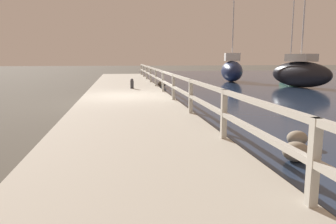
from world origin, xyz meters
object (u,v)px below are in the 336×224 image
(mooring_bollard, at_px, (132,83))
(sailboat_navy, at_px, (232,70))
(sailboat_black, at_px, (300,73))
(sailboat_green, at_px, (290,73))

(mooring_bollard, height_order, sailboat_navy, sailboat_navy)
(sailboat_navy, bearing_deg, sailboat_black, -52.30)
(mooring_bollard, bearing_deg, sailboat_navy, 44.33)
(sailboat_black, height_order, sailboat_green, sailboat_black)
(mooring_bollard, relative_size, sailboat_navy, 0.06)
(sailboat_green, bearing_deg, mooring_bollard, -134.84)
(sailboat_navy, bearing_deg, sailboat_green, 17.20)
(mooring_bollard, relative_size, sailboat_green, 0.08)
(sailboat_black, relative_size, sailboat_green, 1.11)
(mooring_bollard, bearing_deg, sailboat_black, 13.17)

